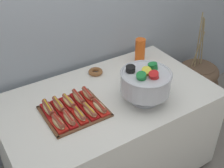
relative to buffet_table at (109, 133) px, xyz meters
The scene contains 18 objects.
ground_plane 0.41m from the buffet_table, ahead, with size 10.00×10.00×0.00m, color gray.
back_wall 1.05m from the buffet_table, 90.00° to the left, with size 6.00×0.10×2.60m, color #9EA8B2.
buffet_table is the anchor object (origin of this frame).
floor_vase 1.26m from the buffet_table, 10.27° to the left, with size 0.48×0.48×1.07m.
serving_tray 0.47m from the buffet_table, behind, with size 0.41×0.36×0.01m.
hot_dog_0 0.61m from the buffet_table, 165.61° to the right, with size 0.07×0.15×0.06m.
hot_dog_1 0.56m from the buffet_table, 162.77° to the right, with size 0.06×0.16×0.06m.
hot_dog_2 0.51m from the buffet_table, 158.63° to the right, with size 0.06×0.15×0.06m.
hot_dog_3 0.47m from the buffet_table, 152.13° to the right, with size 0.06×0.16×0.06m.
hot_dog_4 0.44m from the buffet_table, 140.91° to the right, with size 0.07×0.17×0.06m.
hot_dog_5 0.60m from the buffet_table, behind, with size 0.07×0.18×0.06m.
hot_dog_6 0.54m from the buffet_table, behind, with size 0.07×0.17×0.06m.
hot_dog_7 0.50m from the buffet_table, behind, with size 0.07×0.17×0.06m.
hot_dog_8 0.46m from the buffet_table, 166.74° to the left, with size 0.06×0.18×0.06m.
hot_dog_9 0.43m from the buffet_table, 160.25° to the left, with size 0.07×0.17×0.06m.
punch_bowl 0.59m from the buffet_table, 43.20° to the right, with size 0.35×0.35×0.28m.
cup_stack 0.74m from the buffet_table, 29.87° to the left, with size 0.09×0.09×0.21m.
donut 0.50m from the buffet_table, 76.84° to the left, with size 0.12×0.12×0.03m.
Camera 1 is at (-0.90, -1.46, 2.05)m, focal length 47.07 mm.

